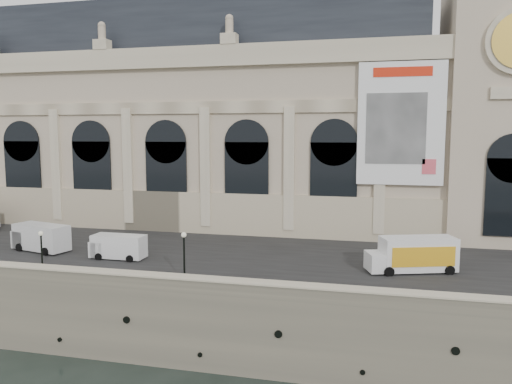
% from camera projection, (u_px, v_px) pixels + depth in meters
% --- Properties ---
extents(ground, '(260.00, 260.00, 0.00)m').
position_uv_depth(ground, '(105.00, 361.00, 39.59)').
color(ground, black).
rests_on(ground, ground).
extents(quay, '(160.00, 70.00, 6.00)m').
position_uv_depth(quay, '(230.00, 236.00, 73.05)').
color(quay, gray).
rests_on(quay, ground).
extents(street, '(160.00, 24.00, 0.06)m').
position_uv_depth(street, '(173.00, 248.00, 52.41)').
color(street, '#2D2D2D').
rests_on(street, quay).
extents(parapet, '(160.00, 1.40, 1.21)m').
position_uv_depth(parapet, '(106.00, 278.00, 39.40)').
color(parapet, gray).
rests_on(parapet, quay).
extents(museum, '(69.00, 18.70, 29.10)m').
position_uv_depth(museum, '(179.00, 121.00, 68.48)').
color(museum, '#C5B297').
rests_on(museum, quay).
extents(clock_pavilion, '(13.00, 14.72, 36.70)m').
position_uv_depth(clock_pavilion, '(501.00, 85.00, 56.00)').
color(clock_pavilion, '#C5B297').
rests_on(clock_pavilion, quay).
extents(van_b, '(6.62, 3.79, 2.78)m').
position_uv_depth(van_b, '(39.00, 237.00, 50.97)').
color(van_b, silver).
rests_on(van_b, quay).
extents(van_c, '(5.26, 2.21, 2.34)m').
position_uv_depth(van_c, '(116.00, 247.00, 47.77)').
color(van_c, silver).
rests_on(van_c, quay).
extents(box_truck, '(7.98, 4.68, 3.07)m').
position_uv_depth(box_truck, '(413.00, 255.00, 43.14)').
color(box_truck, white).
rests_on(box_truck, quay).
extents(lamp_left, '(0.40, 0.40, 3.88)m').
position_uv_depth(lamp_left, '(42.00, 254.00, 41.84)').
color(lamp_left, black).
rests_on(lamp_left, quay).
extents(lamp_right, '(0.42, 0.42, 4.17)m').
position_uv_depth(lamp_right, '(184.00, 258.00, 39.90)').
color(lamp_right, black).
rests_on(lamp_right, quay).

